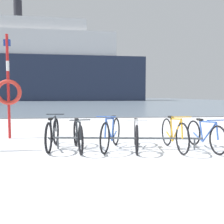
% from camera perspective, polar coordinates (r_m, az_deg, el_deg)
% --- Properties ---
extents(ground, '(80.00, 132.00, 0.08)m').
position_cam_1_polar(ground, '(57.78, -4.60, 2.63)').
color(ground, white).
extents(bike_rack, '(3.65, 0.49, 0.31)m').
position_cam_1_polar(bike_rack, '(5.73, 3.32, -6.45)').
color(bike_rack, '#4C5156').
rests_on(bike_rack, ground).
extents(bicycle_0, '(0.46, 1.68, 0.83)m').
position_cam_1_polar(bicycle_0, '(5.97, -14.21, -5.10)').
color(bicycle_0, black).
rests_on(bicycle_0, ground).
extents(bicycle_1, '(0.47, 1.65, 0.78)m').
position_cam_1_polar(bicycle_1, '(5.72, -8.29, -5.64)').
color(bicycle_1, black).
rests_on(bicycle_1, ground).
extents(bicycle_2, '(0.69, 1.65, 0.84)m').
position_cam_1_polar(bicycle_2, '(5.75, -0.25, -5.26)').
color(bicycle_2, black).
rests_on(bicycle_2, ground).
extents(bicycle_3, '(0.46, 1.67, 0.78)m').
position_cam_1_polar(bicycle_3, '(5.73, 5.87, -5.61)').
color(bicycle_3, black).
rests_on(bicycle_3, ground).
extents(bicycle_4, '(0.46, 1.71, 0.84)m').
position_cam_1_polar(bicycle_4, '(5.87, 14.80, -5.18)').
color(bicycle_4, black).
rests_on(bicycle_4, ground).
extents(bicycle_5, '(0.46, 1.71, 0.77)m').
position_cam_1_polar(bicycle_5, '(6.13, 21.59, -5.24)').
color(bicycle_5, black).
rests_on(bicycle_5, ground).
extents(rescue_post, '(0.78, 0.12, 3.13)m').
position_cam_1_polar(rescue_post, '(7.79, -23.84, 4.94)').
color(rescue_post, red).
rests_on(rescue_post, ground).
extents(ferry_ship, '(50.81, 13.79, 25.95)m').
position_cam_1_polar(ferry_ship, '(66.31, -15.45, 10.24)').
color(ferry_ship, '#232D47').
rests_on(ferry_ship, ground).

